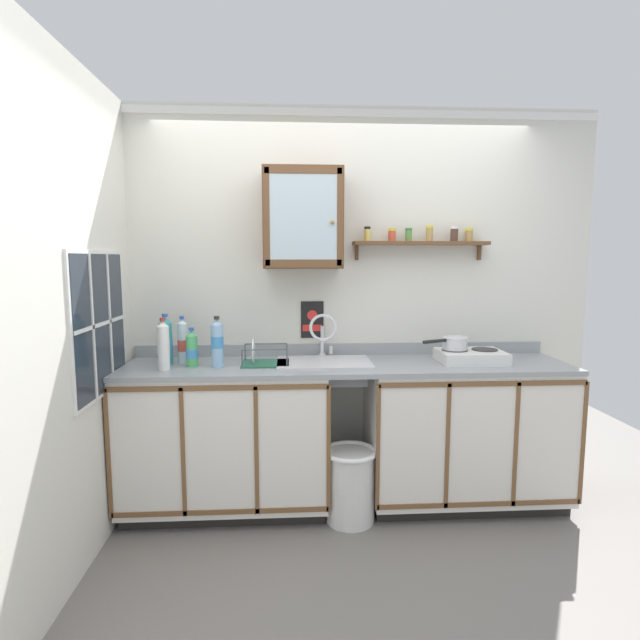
# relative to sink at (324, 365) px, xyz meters

# --- Properties ---
(floor) EXTENTS (5.85, 5.85, 0.00)m
(floor) POSITION_rel_sink_xyz_m (0.15, -0.32, -0.93)
(floor) COLOR slate
(floor) RESTS_ON ground
(back_wall) EXTENTS (3.45, 0.07, 2.61)m
(back_wall) POSITION_rel_sink_xyz_m (0.15, 0.28, 0.39)
(back_wall) COLOR silver
(back_wall) RESTS_ON ground
(side_wall_left) EXTENTS (0.05, 3.37, 2.61)m
(side_wall_left) POSITION_rel_sink_xyz_m (-1.31, -0.63, 0.38)
(side_wall_left) COLOR silver
(side_wall_left) RESTS_ON ground
(lower_cabinet_run) EXTENTS (1.29, 0.60, 0.92)m
(lower_cabinet_run) POSITION_rel_sink_xyz_m (-0.63, -0.04, -0.47)
(lower_cabinet_run) COLOR black
(lower_cabinet_run) RESTS_ON ground
(lower_cabinet_run_right) EXTENTS (1.28, 0.60, 0.92)m
(lower_cabinet_run_right) POSITION_rel_sink_xyz_m (0.92, -0.04, -0.47)
(lower_cabinet_run_right) COLOR black
(lower_cabinet_run_right) RESTS_ON ground
(countertop) EXTENTS (2.81, 0.62, 0.03)m
(countertop) POSITION_rel_sink_xyz_m (0.15, -0.04, 0.00)
(countertop) COLOR gray
(countertop) RESTS_ON lower_cabinet_run
(backsplash) EXTENTS (2.81, 0.02, 0.08)m
(backsplash) POSITION_rel_sink_xyz_m (0.15, 0.25, 0.06)
(backsplash) COLOR gray
(backsplash) RESTS_ON countertop
(sink) EXTENTS (0.60, 0.44, 0.42)m
(sink) POSITION_rel_sink_xyz_m (0.00, 0.00, 0.00)
(sink) COLOR silver
(sink) RESTS_ON countertop
(hot_plate_stove) EXTENTS (0.41, 0.31, 0.08)m
(hot_plate_stove) POSITION_rel_sink_xyz_m (0.95, -0.05, 0.06)
(hot_plate_stove) COLOR silver
(hot_plate_stove) RESTS_ON countertop
(saucepan) EXTENTS (0.32, 0.19, 0.08)m
(saucepan) POSITION_rel_sink_xyz_m (0.84, -0.03, 0.14)
(saucepan) COLOR silver
(saucepan) RESTS_ON hot_plate_stove
(bottle_soda_green_0) EXTENTS (0.07, 0.07, 0.24)m
(bottle_soda_green_0) POSITION_rel_sink_xyz_m (-0.82, -0.06, 0.12)
(bottle_soda_green_0) COLOR #4CB266
(bottle_soda_green_0) RESTS_ON countertop
(bottle_detergent_teal_1) EXTENTS (0.08, 0.08, 0.32)m
(bottle_detergent_teal_1) POSITION_rel_sink_xyz_m (-1.00, 0.01, 0.17)
(bottle_detergent_teal_1) COLOR teal
(bottle_detergent_teal_1) RESTS_ON countertop
(bottle_water_clear_2) EXTENTS (0.06, 0.06, 0.30)m
(bottle_water_clear_2) POSITION_rel_sink_xyz_m (-0.90, 0.02, 0.16)
(bottle_water_clear_2) COLOR silver
(bottle_water_clear_2) RESTS_ON countertop
(bottle_opaque_white_3) EXTENTS (0.07, 0.07, 0.32)m
(bottle_opaque_white_3) POSITION_rel_sink_xyz_m (-0.97, -0.16, 0.17)
(bottle_opaque_white_3) COLOR white
(bottle_opaque_white_3) RESTS_ON countertop
(bottle_water_blue_4) EXTENTS (0.08, 0.08, 0.32)m
(bottle_water_blue_4) POSITION_rel_sink_xyz_m (-0.66, -0.09, 0.17)
(bottle_water_blue_4) COLOR #8CB7E0
(bottle_water_blue_4) RESTS_ON countertop
(dish_rack) EXTENTS (0.30, 0.23, 0.17)m
(dish_rack) POSITION_rel_sink_xyz_m (-0.39, -0.04, 0.04)
(dish_rack) COLOR #26664C
(dish_rack) RESTS_ON countertop
(wall_cabinet) EXTENTS (0.50, 0.32, 0.63)m
(wall_cabinet) POSITION_rel_sink_xyz_m (-0.13, 0.11, 0.93)
(wall_cabinet) COLOR brown
(spice_shelf) EXTENTS (0.91, 0.14, 0.23)m
(spice_shelf) POSITION_rel_sink_xyz_m (0.67, 0.19, 0.80)
(spice_shelf) COLOR brown
(warning_sign) EXTENTS (0.15, 0.01, 0.25)m
(warning_sign) POSITION_rel_sink_xyz_m (-0.06, 0.25, 0.26)
(warning_sign) COLOR black
(window) EXTENTS (0.03, 0.77, 0.82)m
(window) POSITION_rel_sink_xyz_m (-1.28, -0.32, 0.32)
(window) COLOR #262D38
(trash_bin) EXTENTS (0.33, 0.33, 0.46)m
(trash_bin) POSITION_rel_sink_xyz_m (0.15, -0.24, -0.69)
(trash_bin) COLOR silver
(trash_bin) RESTS_ON ground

